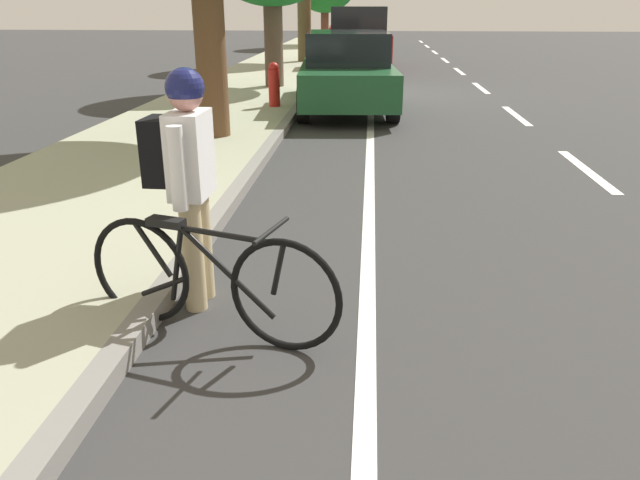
% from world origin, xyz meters
% --- Properties ---
extents(ground, '(74.81, 74.81, 0.00)m').
position_xyz_m(ground, '(0.00, 0.00, 0.00)').
color(ground, '#343434').
extents(sidewalk, '(3.02, 46.76, 0.13)m').
position_xyz_m(sidewalk, '(3.30, 0.00, 0.07)').
color(sidewalk, '#9C9E84').
rests_on(sidewalk, ground).
extents(curb_edge, '(0.16, 46.76, 0.13)m').
position_xyz_m(curb_edge, '(1.72, 0.00, 0.07)').
color(curb_edge, gray).
rests_on(curb_edge, ground).
extents(lane_stripe_centre, '(0.14, 44.20, 0.01)m').
position_xyz_m(lane_stripe_centre, '(-2.56, -1.28, 0.00)').
color(lane_stripe_centre, white).
rests_on(lane_stripe_centre, ground).
extents(lane_stripe_bike_edge, '(0.12, 46.76, 0.01)m').
position_xyz_m(lane_stripe_bike_edge, '(0.25, 0.00, 0.00)').
color(lane_stripe_bike_edge, white).
rests_on(lane_stripe_bike_edge, ground).
extents(parked_pickup_red_nearest, '(2.27, 5.41, 1.95)m').
position_xyz_m(parked_pickup_red_nearest, '(0.77, -6.40, 0.90)').
color(parked_pickup_red_nearest, maroon).
rests_on(parked_pickup_red_nearest, ground).
extents(parked_sedan_green_second, '(2.06, 4.51, 1.52)m').
position_xyz_m(parked_sedan_green_second, '(0.75, 2.58, 0.75)').
color(parked_sedan_green_second, '#1E512D').
rests_on(parked_sedan_green_second, ground).
extents(bicycle_at_curb, '(1.72, 0.61, 0.79)m').
position_xyz_m(bicycle_at_curb, '(1.25, 11.66, 0.39)').
color(bicycle_at_curb, black).
rests_on(bicycle_at_curb, ground).
extents(cyclist_with_backpack, '(0.42, 0.62, 1.65)m').
position_xyz_m(cyclist_with_backpack, '(1.48, 11.21, 1.00)').
color(cyclist_with_backpack, '#C6B284').
rests_on(cyclist_with_backpack, ground).
extents(fire_hydrant, '(0.22, 0.22, 0.84)m').
position_xyz_m(fire_hydrant, '(2.15, 2.97, 0.56)').
color(fire_hydrant, red).
rests_on(fire_hydrant, sidewalk).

